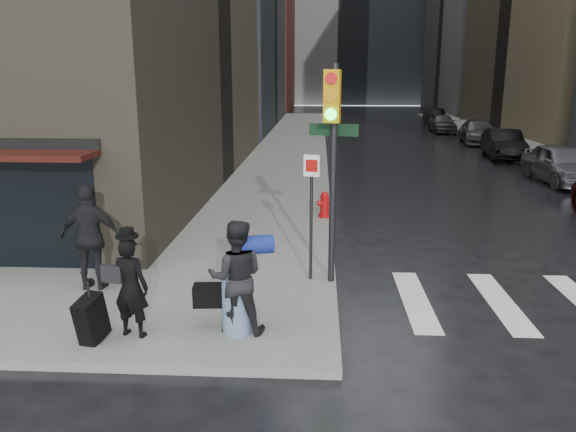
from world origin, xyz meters
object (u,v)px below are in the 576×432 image
object	(u,v)px
parked_car_1	(561,164)
parked_car_2	(504,144)
man_greycoat	(91,237)
traffic_light	(331,146)
man_overcoat	(122,292)
parked_car_4	(442,123)
man_jeans	(236,277)
fire_hydrant	(325,206)
parked_car_5	(435,117)
parked_car_3	(478,132)

from	to	relation	value
parked_car_1	parked_car_2	size ratio (longest dim) A/B	1.01
man_greycoat	traffic_light	xyz separation A→B (m)	(4.53, 0.59, 1.70)
man_overcoat	parked_car_4	bearing A→B (deg)	-97.25
man_jeans	parked_car_2	distance (m)	23.52
man_jeans	fire_hydrant	world-z (taller)	man_jeans
man_jeans	parked_car_5	size ratio (longest dim) A/B	0.45
traffic_light	parked_car_4	world-z (taller)	traffic_light
parked_car_4	man_overcoat	bearing A→B (deg)	-107.93
traffic_light	parked_car_2	size ratio (longest dim) A/B	0.95
man_jeans	man_overcoat	bearing A→B (deg)	4.40
parked_car_5	parked_car_4	bearing A→B (deg)	-95.66
parked_car_5	fire_hydrant	bearing A→B (deg)	-105.32
man_overcoat	parked_car_1	distance (m)	19.21
parked_car_4	parked_car_1	bearing A→B (deg)	-87.34
man_greycoat	parked_car_3	size ratio (longest dim) A/B	0.42
parked_car_4	man_greycoat	bearing A→B (deg)	-110.97
parked_car_2	fire_hydrant	bearing A→B (deg)	-119.02
man_overcoat	man_greycoat	xyz separation A→B (m)	(-1.29, 2.00, 0.28)
parked_car_1	parked_car_5	world-z (taller)	parked_car_1
man_overcoat	man_jeans	world-z (taller)	man_jeans
fire_hydrant	parked_car_4	xyz separation A→B (m)	(8.90, 26.75, 0.21)
parked_car_4	fire_hydrant	bearing A→B (deg)	-107.09
traffic_light	parked_car_5	size ratio (longest dim) A/B	1.02
fire_hydrant	parked_car_1	xyz separation A→B (m)	(9.38, 6.62, 0.28)
parked_car_3	parked_car_4	xyz separation A→B (m)	(-0.85, 6.71, -0.01)
man_overcoat	parked_car_2	bearing A→B (deg)	-108.33
traffic_light	parked_car_2	xyz separation A→B (m)	(9.18, 18.64, -2.14)
man_overcoat	parked_car_4	size ratio (longest dim) A/B	0.44
parked_car_1	man_greycoat	bearing A→B (deg)	-139.62
traffic_light	man_greycoat	bearing A→B (deg)	-160.27
traffic_light	parked_car_1	bearing A→B (deg)	64.29
man_jeans	parked_car_3	distance (m)	29.85
man_greycoat	parked_car_4	xyz separation A→B (m)	(13.39, 32.66, -0.48)
traffic_light	fire_hydrant	world-z (taller)	traffic_light
parked_car_4	parked_car_5	distance (m)	6.75
man_jeans	parked_car_3	bearing A→B (deg)	-116.78
parked_car_2	parked_car_4	bearing A→B (deg)	97.02
man_overcoat	fire_hydrant	distance (m)	8.53
man_greycoat	parked_car_1	distance (m)	18.68
parked_car_5	parked_car_2	bearing A→B (deg)	-90.46
parked_car_1	parked_car_2	world-z (taller)	parked_car_1
man_jeans	traffic_light	size ratio (longest dim) A/B	0.44
man_overcoat	traffic_light	bearing A→B (deg)	-129.39
traffic_light	parked_car_5	xyz separation A→B (m)	(9.62, 38.78, -2.20)
parked_car_2	man_overcoat	bearing A→B (deg)	-114.67
man_greycoat	man_jeans	bearing A→B (deg)	152.21
parked_car_1	parked_car_4	world-z (taller)	parked_car_1
man_greycoat	parked_car_2	xyz separation A→B (m)	(13.71, 19.23, -0.44)
man_jeans	parked_car_5	world-z (taller)	man_jeans
traffic_light	parked_car_4	bearing A→B (deg)	86.87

